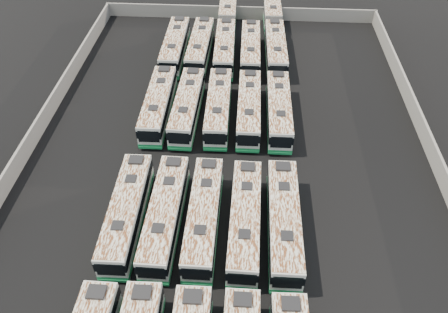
% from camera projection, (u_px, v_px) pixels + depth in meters
% --- Properties ---
extents(ground, '(140.00, 140.00, 0.00)m').
position_uv_depth(ground, '(227.00, 168.00, 47.37)').
color(ground, black).
rests_on(ground, ground).
extents(perimeter_wall, '(45.20, 73.20, 2.20)m').
position_uv_depth(perimeter_wall, '(227.00, 161.00, 46.62)').
color(perimeter_wall, slate).
rests_on(perimeter_wall, ground).
extents(bus_midfront_far_left, '(2.91, 12.87, 3.62)m').
position_uv_depth(bus_midfront_far_left, '(127.00, 212.00, 40.45)').
color(bus_midfront_far_left, silver).
rests_on(bus_midfront_far_left, ground).
extents(bus_midfront_left, '(2.90, 12.90, 3.63)m').
position_uv_depth(bus_midfront_left, '(165.00, 214.00, 40.23)').
color(bus_midfront_left, silver).
rests_on(bus_midfront_left, ground).
extents(bus_midfront_center, '(2.76, 12.72, 3.58)m').
position_uv_depth(bus_midfront_center, '(204.00, 216.00, 40.12)').
color(bus_midfront_center, silver).
rests_on(bus_midfront_center, ground).
extents(bus_midfront_right, '(2.87, 12.78, 3.59)m').
position_uv_depth(bus_midfront_right, '(245.00, 220.00, 39.79)').
color(bus_midfront_right, silver).
rests_on(bus_midfront_right, ground).
extents(bus_midfront_far_right, '(2.82, 13.06, 3.68)m').
position_uv_depth(bus_midfront_far_right, '(284.00, 221.00, 39.63)').
color(bus_midfront_far_right, silver).
rests_on(bus_midfront_far_right, ground).
extents(bus_midback_far_left, '(2.86, 12.96, 3.65)m').
position_uv_depth(bus_midback_far_left, '(158.00, 104.00, 52.81)').
color(bus_midback_far_left, silver).
rests_on(bus_midback_far_left, ground).
extents(bus_midback_left, '(3.03, 12.90, 3.62)m').
position_uv_depth(bus_midback_left, '(187.00, 106.00, 52.57)').
color(bus_midback_left, silver).
rests_on(bus_midback_left, ground).
extents(bus_midback_center, '(2.86, 12.83, 3.61)m').
position_uv_depth(bus_midback_center, '(218.00, 107.00, 52.50)').
color(bus_midback_center, silver).
rests_on(bus_midback_center, ground).
extents(bus_midback_right, '(2.69, 12.68, 3.57)m').
position_uv_depth(bus_midback_right, '(249.00, 108.00, 52.29)').
color(bus_midback_right, silver).
rests_on(bus_midback_right, ground).
extents(bus_midback_far_right, '(2.78, 12.74, 3.59)m').
position_uv_depth(bus_midback_far_right, '(279.00, 110.00, 52.08)').
color(bus_midback_far_right, silver).
rests_on(bus_midback_far_right, ground).
extents(bus_back_far_left, '(2.83, 13.12, 3.70)m').
position_uv_depth(bus_back_far_left, '(175.00, 46.00, 63.23)').
color(bus_back_far_left, silver).
rests_on(bus_back_far_left, ground).
extents(bus_back_left, '(3.03, 13.05, 3.67)m').
position_uv_depth(bus_back_left, '(200.00, 47.00, 63.19)').
color(bus_back_left, silver).
rests_on(bus_back_left, ground).
extents(bus_back_center, '(3.13, 20.10, 3.64)m').
position_uv_depth(bus_back_center, '(226.00, 37.00, 65.45)').
color(bus_back_center, silver).
rests_on(bus_back_center, ground).
extents(bus_back_right, '(2.79, 12.72, 3.58)m').
position_uv_depth(bus_back_right, '(250.00, 49.00, 62.71)').
color(bus_back_right, silver).
rests_on(bus_back_right, ground).
extents(bus_back_far_right, '(3.18, 20.09, 3.64)m').
position_uv_depth(bus_back_far_right, '(275.00, 38.00, 65.26)').
color(bus_back_far_right, silver).
rests_on(bus_back_far_right, ground).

